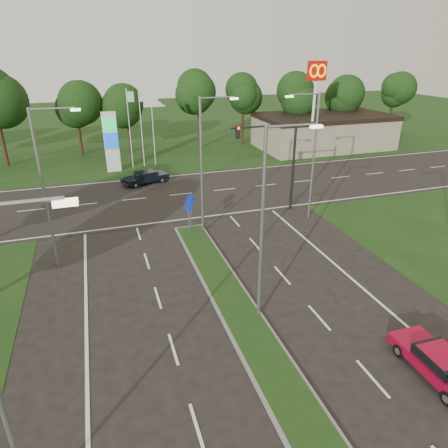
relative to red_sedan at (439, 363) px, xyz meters
name	(u,v)px	position (x,y,z in m)	size (l,w,h in m)	color
ground	(304,424)	(-6.00, -0.40, -0.59)	(160.00, 160.00, 0.00)	black
verge_far	(131,130)	(-6.00, 54.60, -0.59)	(160.00, 50.00, 0.02)	black
cross_road	(170,196)	(-6.00, 23.60, -0.59)	(160.00, 12.00, 0.02)	black
median_kerb	(259,346)	(-6.00, 3.60, -0.53)	(2.00, 26.00, 0.12)	slate
commercial_building	(323,131)	(16.00, 35.60, 1.41)	(16.00, 9.00, 4.00)	gray
streetlight_median_near	(267,218)	(-5.00, 5.60, 4.49)	(2.53, 0.22, 9.00)	gray
streetlight_median_far	(204,160)	(-5.00, 15.60, 4.49)	(2.53, 0.22, 9.00)	gray
streetlight_left_far	(47,183)	(-14.30, 13.60, 4.49)	(2.53, 0.22, 9.00)	gray
streetlight_right_far	(312,151)	(2.80, 15.60, 4.49)	(2.53, 0.22, 9.00)	gray
traffic_signal	(278,152)	(1.19, 17.59, 4.06)	(5.10, 0.42, 7.00)	black
median_signs	(190,208)	(-6.00, 16.00, 1.12)	(1.16, 1.76, 2.38)	gray
gas_pylon	(113,140)	(-9.79, 32.64, 2.61)	(5.80, 1.26, 8.00)	silver
mcdonalds_sign	(316,85)	(12.00, 31.57, 7.40)	(2.20, 0.47, 10.40)	silver
treeline_far	(141,94)	(-5.90, 39.53, 6.24)	(6.00, 6.00, 9.90)	black
red_sedan	(439,363)	(0.00, 0.00, 0.00)	(1.70, 4.01, 1.10)	maroon
navy_sedan	(145,177)	(-7.49, 27.60, 0.02)	(4.46, 2.84, 1.14)	black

